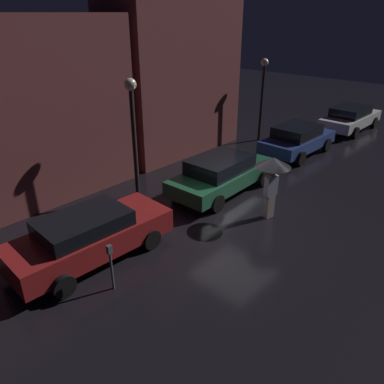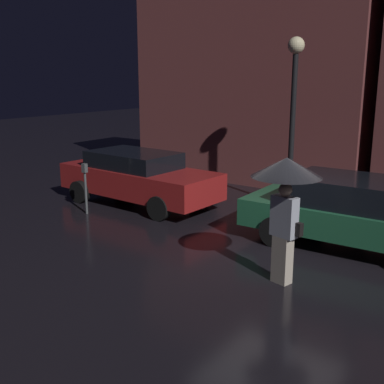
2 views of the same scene
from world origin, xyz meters
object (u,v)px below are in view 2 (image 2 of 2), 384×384
Objects in this scene: parking_meter at (85,183)px; parked_car_red at (138,177)px; parked_car_green at (360,212)px; pedestrian_with_umbrella at (286,183)px; street_lamp_near at (294,91)px.

parked_car_red is at bearing 75.34° from parking_meter.
parking_meter is (-0.39, -1.49, 0.05)m from parked_car_red.
parked_car_red is 0.97× the size of parked_car_green.
pedestrian_with_umbrella is 5.88m from parking_meter.
parked_car_green reaches higher than parking_meter.
pedestrian_with_umbrella is 1.67× the size of parking_meter.
street_lamp_near is (-1.96, 4.45, 1.27)m from pedestrian_with_umbrella.
parked_car_green is 3.70× the size of parking_meter.
parked_car_red is 3.59× the size of parking_meter.
parked_car_red is at bearing 179.01° from parked_car_green.
parked_car_green is at bearing -39.55° from street_lamp_near.
street_lamp_near is (3.40, 2.11, 2.24)m from parked_car_red.
street_lamp_near is (-2.46, 2.03, 2.24)m from parked_car_green.
parking_meter is (-5.74, 0.86, -0.92)m from pedestrian_with_umbrella.
parking_meter is (-6.25, -1.56, 0.05)m from parked_car_green.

